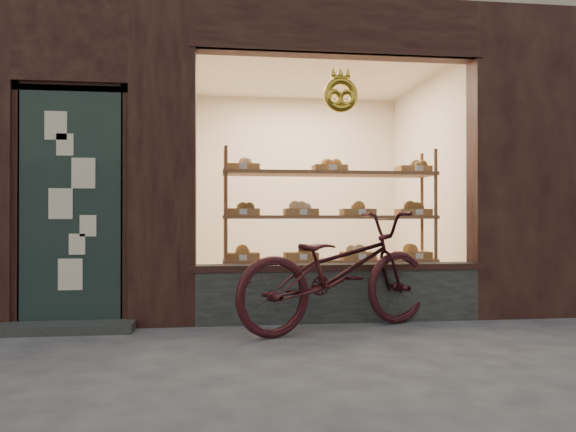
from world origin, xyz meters
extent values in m
plane|color=#3A393D|center=(0.00, 0.00, 0.00)|extent=(90.00, 90.00, 0.00)
cube|color=black|center=(0.45, 2.12, 0.28)|extent=(2.70, 0.25, 0.55)
cube|color=#202E2D|center=(-2.00, 2.06, 1.10)|extent=(0.90, 0.04, 2.15)
cube|color=black|center=(-2.00, 1.90, 0.04)|extent=(1.15, 0.35, 0.08)
torus|color=gold|center=(0.45, 2.02, 2.15)|extent=(0.33, 0.07, 0.33)
cube|color=brown|center=(0.45, 2.55, 0.05)|extent=(2.20, 0.45, 0.04)
cube|color=brown|center=(0.45, 2.55, 0.55)|extent=(2.20, 0.45, 0.03)
cube|color=brown|center=(0.45, 2.55, 1.00)|extent=(2.20, 0.45, 0.04)
cube|color=brown|center=(0.45, 2.55, 1.45)|extent=(2.20, 0.45, 0.04)
cylinder|color=brown|center=(-0.62, 2.35, 0.85)|extent=(0.04, 0.04, 1.70)
cylinder|color=brown|center=(1.52, 2.35, 0.85)|extent=(0.04, 0.04, 1.70)
cylinder|color=brown|center=(-0.62, 2.75, 0.85)|extent=(0.04, 0.04, 1.70)
cylinder|color=brown|center=(1.52, 2.75, 0.85)|extent=(0.04, 0.04, 1.70)
cube|color=#96663D|center=(-0.45, 2.55, 0.60)|extent=(0.34, 0.24, 0.07)
sphere|color=#A65B23|center=(-0.45, 2.55, 0.69)|extent=(0.11, 0.11, 0.11)
cube|color=silver|center=(-0.45, 2.36, 0.60)|extent=(0.07, 0.01, 0.05)
cube|color=#96663D|center=(0.15, 2.55, 0.60)|extent=(0.34, 0.24, 0.07)
sphere|color=brown|center=(0.15, 2.55, 0.69)|extent=(0.11, 0.11, 0.11)
cube|color=silver|center=(0.15, 2.36, 0.60)|extent=(0.08, 0.01, 0.05)
cube|color=#96663D|center=(0.75, 2.55, 0.60)|extent=(0.34, 0.24, 0.07)
sphere|color=tan|center=(0.75, 2.55, 0.69)|extent=(0.11, 0.11, 0.11)
cube|color=silver|center=(0.75, 2.36, 0.60)|extent=(0.07, 0.01, 0.05)
cube|color=#96663D|center=(1.35, 2.55, 0.60)|extent=(0.34, 0.24, 0.07)
sphere|color=#A65B23|center=(1.35, 2.55, 0.69)|extent=(0.11, 0.11, 0.11)
cube|color=silver|center=(1.35, 2.36, 0.60)|extent=(0.08, 0.01, 0.05)
cube|color=#96663D|center=(-0.45, 2.55, 1.05)|extent=(0.34, 0.24, 0.07)
sphere|color=brown|center=(-0.45, 2.55, 1.14)|extent=(0.11, 0.11, 0.11)
cube|color=silver|center=(-0.45, 2.36, 1.05)|extent=(0.07, 0.01, 0.06)
cube|color=#96663D|center=(0.15, 2.55, 1.05)|extent=(0.34, 0.24, 0.07)
sphere|color=tan|center=(0.15, 2.55, 1.14)|extent=(0.11, 0.11, 0.11)
cube|color=silver|center=(0.15, 2.36, 1.05)|extent=(0.08, 0.01, 0.06)
cube|color=#96663D|center=(0.75, 2.55, 1.05)|extent=(0.34, 0.24, 0.07)
sphere|color=#A65B23|center=(0.75, 2.55, 1.14)|extent=(0.11, 0.11, 0.11)
cube|color=silver|center=(0.75, 2.36, 1.05)|extent=(0.07, 0.01, 0.06)
cube|color=#96663D|center=(1.35, 2.55, 1.05)|extent=(0.34, 0.24, 0.07)
sphere|color=brown|center=(1.35, 2.55, 1.14)|extent=(0.11, 0.11, 0.11)
cube|color=silver|center=(1.35, 2.36, 1.05)|extent=(0.08, 0.01, 0.06)
cube|color=#96663D|center=(-0.45, 2.55, 1.50)|extent=(0.34, 0.24, 0.07)
sphere|color=tan|center=(-0.45, 2.55, 1.59)|extent=(0.11, 0.11, 0.11)
cube|color=silver|center=(-0.45, 2.36, 1.50)|extent=(0.07, 0.01, 0.06)
cube|color=#96663D|center=(0.45, 2.55, 1.50)|extent=(0.34, 0.24, 0.07)
sphere|color=#A65B23|center=(0.45, 2.55, 1.59)|extent=(0.11, 0.11, 0.11)
cube|color=silver|center=(0.45, 2.36, 1.50)|extent=(0.07, 0.01, 0.06)
cube|color=#96663D|center=(1.35, 2.55, 1.50)|extent=(0.34, 0.24, 0.07)
sphere|color=brown|center=(1.35, 2.55, 1.59)|extent=(0.11, 0.11, 0.11)
cube|color=silver|center=(1.35, 2.36, 1.50)|extent=(0.08, 0.01, 0.06)
imported|color=black|center=(0.36, 1.70, 0.52)|extent=(2.11, 1.41, 1.05)
camera|label=1|loc=(-0.71, -3.15, 0.97)|focal=35.00mm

